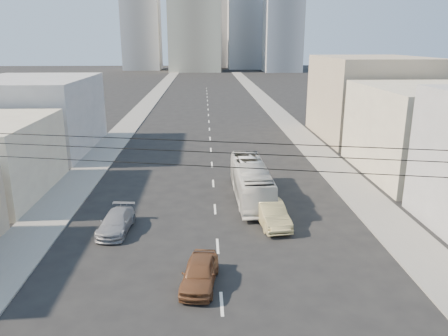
{
  "coord_description": "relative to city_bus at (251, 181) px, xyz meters",
  "views": [
    {
      "loc": [
        -0.71,
        -9.89,
        11.93
      ],
      "look_at": [
        0.61,
        18.79,
        3.5
      ],
      "focal_mm": 35.0,
      "sensor_mm": 36.0,
      "label": 1
    }
  ],
  "objects": [
    {
      "name": "lane_dashes",
      "position": [
        -2.86,
        30.84,
        -1.41
      ],
      "size": [
        0.15,
        104.0,
        0.01
      ],
      "color": "silver",
      "rests_on": "ground"
    },
    {
      "name": "sedan_grey",
      "position": [
        -9.35,
        -5.72,
        -0.78
      ],
      "size": [
        2.13,
        4.52,
        1.27
      ],
      "primitive_type": "imported",
      "rotation": [
        0.0,
        0.0,
        -0.08
      ],
      "color": "gray",
      "rests_on": "ground"
    },
    {
      "name": "city_bus",
      "position": [
        0.0,
        0.0,
        0.0
      ],
      "size": [
        2.58,
        10.21,
        2.83
      ],
      "primitive_type": "imported",
      "rotation": [
        0.0,
        0.0,
        0.02
      ],
      "color": "beige",
      "rests_on": "ground"
    },
    {
      "name": "sedan_tan",
      "position": [
        0.83,
        -5.08,
        -0.63
      ],
      "size": [
        2.23,
        4.91,
        1.56
      ],
      "primitive_type": "imported",
      "rotation": [
        0.0,
        0.0,
        0.12
      ],
      "color": "tan",
      "rests_on": "ground"
    },
    {
      "name": "midrise_east",
      "position": [
        27.14,
        142.84,
        12.58
      ],
      "size": [
        14.0,
        14.0,
        28.0
      ],
      "primitive_type": "cube",
      "color": "gray",
      "rests_on": "ground"
    },
    {
      "name": "sedan_brown",
      "position": [
        -3.9,
        -12.46,
        -0.72
      ],
      "size": [
        2.21,
        4.29,
        1.4
      ],
      "primitive_type": "imported",
      "rotation": [
        0.0,
        0.0,
        -0.14
      ],
      "color": "brown",
      "rests_on": "ground"
    },
    {
      "name": "sidewalk_right",
      "position": [
        8.89,
        47.84,
        -1.36
      ],
      "size": [
        3.5,
        180.0,
        0.12
      ],
      "primitive_type": "cube",
      "color": "slate",
      "rests_on": "ground"
    },
    {
      "name": "midrise_back",
      "position": [
        3.14,
        177.84,
        20.58
      ],
      "size": [
        18.0,
        18.0,
        44.0
      ],
      "primitive_type": "cube",
      "color": "gray",
      "rests_on": "ground"
    },
    {
      "name": "bldg_left_far",
      "position": [
        -22.36,
        16.84,
        2.58
      ],
      "size": [
        12.0,
        16.0,
        8.0
      ],
      "primitive_type": "cube",
      "color": "gray",
      "rests_on": "ground"
    },
    {
      "name": "midrise_nw",
      "position": [
        -28.86,
        157.84,
        15.58
      ],
      "size": [
        15.0,
        15.0,
        34.0
      ],
      "primitive_type": "cube",
      "color": "gray",
      "rests_on": "ground"
    },
    {
      "name": "bldg_right_far",
      "position": [
        17.14,
        21.84,
        3.58
      ],
      "size": [
        12.0,
        16.0,
        10.0
      ],
      "primitive_type": "cube",
      "color": "tan",
      "rests_on": "ground"
    },
    {
      "name": "sidewalk_left",
      "position": [
        -14.61,
        47.84,
        -1.36
      ],
      "size": [
        3.5,
        180.0,
        0.12
      ],
      "primitive_type": "cube",
      "color": "slate",
      "rests_on": "ground"
    },
    {
      "name": "midrise_ne",
      "position": [
        15.14,
        162.84,
        18.58
      ],
      "size": [
        16.0,
        16.0,
        40.0
      ],
      "primitive_type": "cube",
      "color": "gray",
      "rests_on": "ground"
    },
    {
      "name": "bldg_right_mid",
      "position": [
        16.64,
        5.84,
        2.58
      ],
      "size": [
        11.0,
        14.0,
        8.0
      ],
      "primitive_type": "cube",
      "color": "#B5A892",
      "rests_on": "ground"
    },
    {
      "name": "overhead_wires",
      "position": [
        -2.86,
        -20.66,
        7.55
      ],
      "size": [
        23.01,
        5.02,
        0.72
      ],
      "color": "black",
      "rests_on": "ground"
    }
  ]
}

